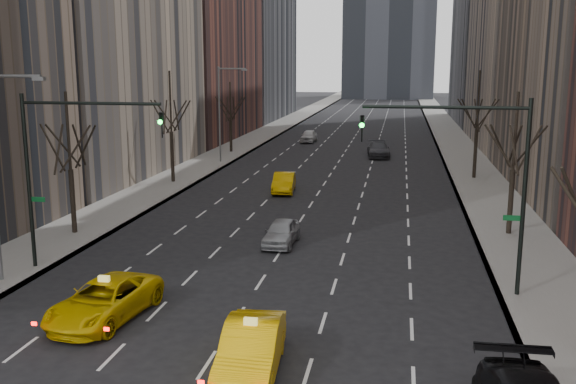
% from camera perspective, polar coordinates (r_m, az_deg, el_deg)
% --- Properties ---
extents(sidewalk_left, '(4.50, 320.00, 0.15)m').
position_cam_1_polar(sidewalk_left, '(86.70, -2.16, 5.17)').
color(sidewalk_left, slate).
rests_on(sidewalk_left, ground).
extents(sidewalk_right, '(4.50, 320.00, 0.15)m').
position_cam_1_polar(sidewalk_right, '(85.03, 14.27, 4.70)').
color(sidewalk_right, slate).
rests_on(sidewalk_right, ground).
extents(tree_lw_b, '(3.36, 3.50, 7.82)m').
position_cam_1_polar(tree_lw_b, '(37.32, -18.76, 1.92)').
color(tree_lw_b, black).
rests_on(tree_lw_b, ground).
extents(tree_lw_c, '(3.36, 3.50, 8.74)m').
position_cam_1_polar(tree_lw_c, '(51.74, -10.32, 5.18)').
color(tree_lw_c, black).
rests_on(tree_lw_c, ground).
extents(tree_lw_d, '(3.36, 3.50, 7.36)m').
position_cam_1_polar(tree_lw_d, '(68.88, -5.13, 6.43)').
color(tree_lw_d, black).
rests_on(tree_lw_d, ground).
extents(tree_rw_b, '(3.36, 3.50, 7.82)m').
position_cam_1_polar(tree_rw_b, '(37.23, 19.36, 1.86)').
color(tree_rw_b, black).
rests_on(tree_rw_b, ground).
extents(tree_rw_c, '(3.36, 3.50, 8.74)m').
position_cam_1_polar(tree_rw_c, '(54.88, 16.42, 5.25)').
color(tree_rw_c, black).
rests_on(tree_rw_c, ground).
extents(traffic_mast_left, '(6.69, 0.39, 8.00)m').
position_cam_1_polar(traffic_mast_left, '(30.48, -19.55, 3.22)').
color(traffic_mast_left, black).
rests_on(traffic_mast_left, ground).
extents(traffic_mast_right, '(6.69, 0.39, 8.00)m').
position_cam_1_polar(traffic_mast_right, '(26.76, 16.86, 2.34)').
color(traffic_mast_right, black).
rests_on(traffic_mast_right, ground).
extents(streetlight_far, '(2.83, 0.22, 9.00)m').
position_cam_1_polar(streetlight_far, '(61.69, -5.81, 7.76)').
color(streetlight_far, slate).
rests_on(streetlight_far, ground).
extents(taxi_suv, '(3.15, 5.63, 1.49)m').
position_cam_1_polar(taxi_suv, '(25.30, -16.00, -9.25)').
color(taxi_suv, '#D8B104').
rests_on(taxi_suv, ground).
extents(taxi_sedan, '(2.07, 5.00, 1.61)m').
position_cam_1_polar(taxi_sedan, '(20.39, -3.31, -13.79)').
color(taxi_sedan, '#FEBD05').
rests_on(taxi_sedan, ground).
extents(silver_sedan_ahead, '(1.65, 3.92, 1.32)m').
position_cam_1_polar(silver_sedan_ahead, '(34.07, -0.60, -3.60)').
color(silver_sedan_ahead, '#93969B').
rests_on(silver_sedan_ahead, ground).
extents(far_taxi, '(1.94, 4.49, 1.44)m').
position_cam_1_polar(far_taxi, '(47.82, -0.36, 0.85)').
color(far_taxi, '#D8A004').
rests_on(far_taxi, ground).
extents(far_suv_grey, '(2.66, 5.51, 1.55)m').
position_cam_1_polar(far_suv_grey, '(66.53, 8.04, 3.77)').
color(far_suv_grey, '#303136').
rests_on(far_suv_grey, ground).
extents(far_car_white, '(1.74, 4.30, 1.46)m').
position_cam_1_polar(far_car_white, '(78.48, 1.87, 5.00)').
color(far_car_white, silver).
rests_on(far_car_white, ground).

